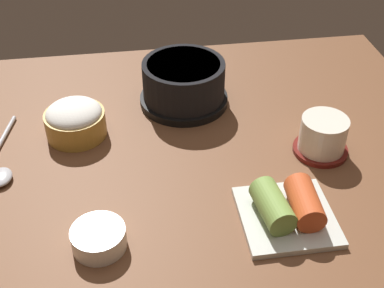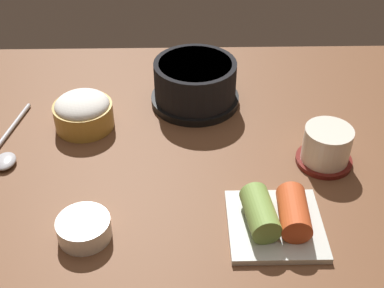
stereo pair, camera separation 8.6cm
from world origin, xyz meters
TOP-DOWN VIEW (x-y plane):
  - dining_table at (0.00, 0.00)cm, footprint 100.00×76.00cm
  - stone_pot at (2.94, 15.19)cm, footprint 17.19×17.19cm
  - rice_bowl at (-17.59, 7.68)cm, footprint 10.76×10.76cm
  - tea_cup_with_saucer at (24.24, -3.53)cm, footprint 9.44×9.44cm
  - kimchi_plate at (13.82, -18.19)cm, footprint 13.77×13.77cm
  - side_bowl_near at (-13.73, -19.30)cm, footprint 7.72×7.72cm
  - spoon at (-30.00, -0.15)cm, footprint 5.56×19.67cm

SIDE VIEW (x-z plane):
  - dining_table at x=0.00cm, z-range 0.00..2.00cm
  - spoon at x=-30.00cm, z-range 1.93..3.28cm
  - side_bowl_near at x=-13.73cm, z-range 2.12..5.29cm
  - kimchi_plate at x=13.82cm, z-range 1.49..6.80cm
  - rice_bowl at x=-17.59cm, z-range 2.00..8.46cm
  - tea_cup_with_saucer at x=24.24cm, z-range 1.99..8.75cm
  - stone_pot at x=2.94cm, z-range 2.09..10.80cm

